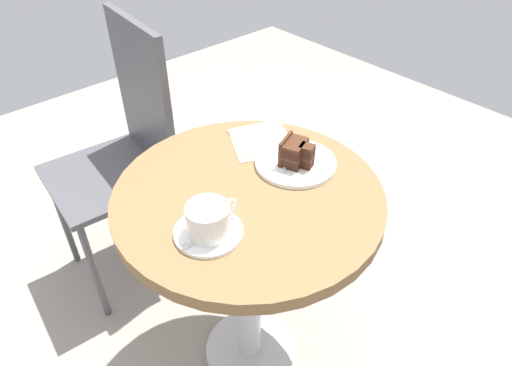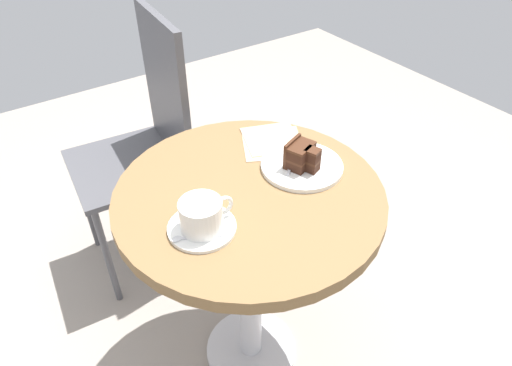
# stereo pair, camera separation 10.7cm
# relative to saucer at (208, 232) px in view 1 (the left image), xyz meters

# --- Properties ---
(ground_plane) EXTENTS (4.40, 4.40, 0.01)m
(ground_plane) POSITION_rel_saucer_xyz_m (0.16, 0.05, -0.72)
(ground_plane) COLOR gray
(ground_plane) RESTS_ON ground
(cafe_table) EXTENTS (0.67, 0.67, 0.71)m
(cafe_table) POSITION_rel_saucer_xyz_m (0.16, 0.05, -0.13)
(cafe_table) COLOR brown
(cafe_table) RESTS_ON ground
(saucer) EXTENTS (0.15, 0.15, 0.01)m
(saucer) POSITION_rel_saucer_xyz_m (0.00, 0.00, 0.00)
(saucer) COLOR white
(saucer) RESTS_ON cafe_table
(coffee_cup) EXTENTS (0.13, 0.09, 0.07)m
(coffee_cup) POSITION_rel_saucer_xyz_m (0.00, -0.00, 0.04)
(coffee_cup) COLOR white
(coffee_cup) RESTS_ON saucer
(teaspoon) EXTENTS (0.10, 0.06, 0.00)m
(teaspoon) POSITION_rel_saucer_xyz_m (-0.04, -0.02, 0.01)
(teaspoon) COLOR silver
(teaspoon) RESTS_ON saucer
(cake_plate) EXTENTS (0.21, 0.21, 0.01)m
(cake_plate) POSITION_rel_saucer_xyz_m (0.33, 0.05, 0.00)
(cake_plate) COLOR white
(cake_plate) RESTS_ON cafe_table
(cake_slice) EXTENTS (0.09, 0.09, 0.07)m
(cake_slice) POSITION_rel_saucer_xyz_m (0.32, 0.05, 0.04)
(cake_slice) COLOR #381E14
(cake_slice) RESTS_ON cake_plate
(fork) EXTENTS (0.12, 0.11, 0.00)m
(fork) POSITION_rel_saucer_xyz_m (0.33, 0.09, 0.01)
(fork) COLOR silver
(fork) RESTS_ON cake_plate
(napkin) EXTENTS (0.22, 0.23, 0.00)m
(napkin) POSITION_rel_saucer_xyz_m (0.33, 0.19, -0.00)
(napkin) COLOR tan
(napkin) RESTS_ON cafe_table
(cafe_chair) EXTENTS (0.42, 0.42, 0.96)m
(cafe_chair) POSITION_rel_saucer_xyz_m (0.14, 0.65, -0.15)
(cafe_chair) COLOR #4C4C51
(cafe_chair) RESTS_ON ground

